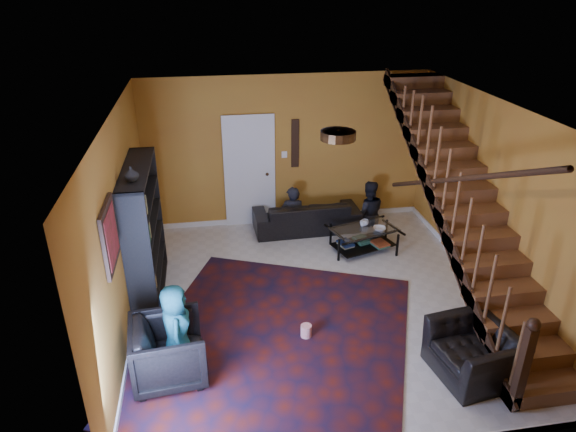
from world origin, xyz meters
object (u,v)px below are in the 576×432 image
armchair_left (169,351)px  armchair_right (473,352)px  bookshelf (145,236)px  coffee_table (363,238)px  sofa (306,215)px

armchair_left → armchair_right: size_ratio=0.89×
bookshelf → coffee_table: bookshelf is taller
sofa → armchair_left: armchair_left is taller
bookshelf → armchair_left: (0.35, -1.87, -0.58)m
bookshelf → sofa: bearing=32.2°
sofa → armchair_left: 4.27m
sofa → armchair_right: armchair_right is taller
armchair_left → bookshelf: bearing=5.2°
sofa → armchair_left: (-2.35, -3.57, 0.10)m
armchair_left → sofa: bearing=-38.9°
bookshelf → sofa: bookshelf is taller
sofa → coffee_table: size_ratio=1.60×
sofa → coffee_table: bearing=129.1°
sofa → armchair_right: bearing=104.9°
bookshelf → sofa: (2.70, 1.70, -0.68)m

